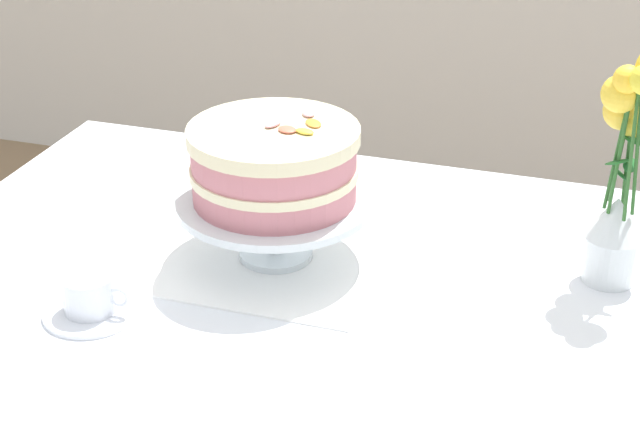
% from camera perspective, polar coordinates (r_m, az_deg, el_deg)
% --- Properties ---
extents(dining_table, '(1.40, 1.00, 0.74)m').
position_cam_1_polar(dining_table, '(1.42, 1.72, -8.70)').
color(dining_table, white).
rests_on(dining_table, ground).
extents(linen_napkin, '(0.32, 0.32, 0.00)m').
position_cam_1_polar(linen_napkin, '(1.51, -2.51, -2.49)').
color(linen_napkin, white).
rests_on(linen_napkin, dining_table).
extents(cake_stand, '(0.29, 0.29, 0.10)m').
position_cam_1_polar(cake_stand, '(1.47, -2.58, 0.28)').
color(cake_stand, silver).
rests_on(cake_stand, linen_napkin).
extents(layer_cake, '(0.25, 0.25, 0.12)m').
position_cam_1_polar(layer_cake, '(1.44, -2.63, 2.88)').
color(layer_cake, '#CC7A84').
rests_on(layer_cake, cake_stand).
extents(flower_vase, '(0.09, 0.10, 0.35)m').
position_cam_1_polar(flower_vase, '(1.44, 16.77, 1.95)').
color(flower_vase, silver).
rests_on(flower_vase, dining_table).
extents(teacup, '(0.13, 0.13, 0.06)m').
position_cam_1_polar(teacup, '(1.39, -12.93, -4.74)').
color(teacup, white).
rests_on(teacup, dining_table).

